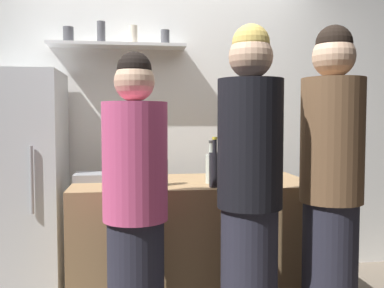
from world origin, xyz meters
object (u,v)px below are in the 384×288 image
at_px(wine_bottle_pale_glass, 211,167).
at_px(wine_bottle_green_glass, 238,159).
at_px(baking_pan, 100,177).
at_px(water_bottle_plastic, 161,171).
at_px(refrigerator, 16,185).
at_px(utensil_holder, 124,180).
at_px(person_brown_jacket, 331,192).
at_px(person_pink_top, 135,213).
at_px(wine_bottle_dark_glass, 215,168).
at_px(person_blonde, 250,197).

height_order(wine_bottle_pale_glass, wine_bottle_green_glass, wine_bottle_green_glass).
height_order(baking_pan, water_bottle_plastic, water_bottle_plastic).
distance_m(refrigerator, utensil_holder, 1.05).
distance_m(utensil_holder, water_bottle_plastic, 0.27).
distance_m(wine_bottle_pale_glass, person_brown_jacket, 0.79).
bearing_deg(wine_bottle_green_glass, refrigerator, 174.05).
bearing_deg(utensil_holder, wine_bottle_pale_glass, 17.87).
relative_size(refrigerator, person_brown_jacket, 0.91).
xyz_separation_m(utensil_holder, wine_bottle_green_glass, (0.82, 0.51, 0.07)).
bearing_deg(refrigerator, person_pink_top, -49.53).
xyz_separation_m(wine_bottle_dark_glass, wine_bottle_green_glass, (0.27, 0.49, 0.01)).
height_order(wine_bottle_dark_glass, person_pink_top, person_pink_top).
relative_size(baking_pan, water_bottle_plastic, 1.61).
height_order(wine_bottle_pale_glass, person_brown_jacket, person_brown_jacket).
relative_size(baking_pan, person_brown_jacket, 0.19).
distance_m(baking_pan, wine_bottle_green_glass, 1.00).
relative_size(baking_pan, person_pink_top, 0.21).
bearing_deg(water_bottle_plastic, utensil_holder, -148.60).
height_order(wine_bottle_dark_glass, person_blonde, person_blonde).
relative_size(water_bottle_plastic, person_pink_top, 0.13).
relative_size(wine_bottle_pale_glass, person_brown_jacket, 0.15).
bearing_deg(refrigerator, utensil_holder, -40.61).
height_order(baking_pan, person_brown_jacket, person_brown_jacket).
distance_m(utensil_holder, person_brown_jacket, 1.18).
xyz_separation_m(refrigerator, person_brown_jacket, (1.92, -1.04, 0.09)).
distance_m(refrigerator, baking_pan, 0.68).
bearing_deg(wine_bottle_dark_glass, person_blonde, -75.77).
bearing_deg(wine_bottle_pale_glass, baking_pan, 162.29).
xyz_separation_m(baking_pan, water_bottle_plastic, (0.40, -0.27, 0.07)).
relative_size(wine_bottle_dark_glass, water_bottle_plastic, 1.47).
distance_m(wine_bottle_green_glass, person_brown_jacket, 0.93).
distance_m(wine_bottle_pale_glass, person_blonde, 0.60).
bearing_deg(person_blonde, wine_bottle_pale_glass, -169.94).
height_order(water_bottle_plastic, person_brown_jacket, person_brown_jacket).
bearing_deg(person_blonde, refrigerator, -126.46).
bearing_deg(water_bottle_plastic, wine_bottle_dark_glass, -19.77).
distance_m(wine_bottle_green_glass, water_bottle_plastic, 0.70).
height_order(refrigerator, wine_bottle_green_glass, refrigerator).
bearing_deg(baking_pan, refrigerator, 156.63).
relative_size(refrigerator, utensil_holder, 7.41).
bearing_deg(baking_pan, wine_bottle_pale_glass, -17.71).
bearing_deg(refrigerator, wine_bottle_dark_glass, -26.09).
bearing_deg(person_blonde, water_bottle_plastic, -141.23).
bearing_deg(person_brown_jacket, water_bottle_plastic, 138.78).
height_order(utensil_holder, person_brown_jacket, person_brown_jacket).
bearing_deg(wine_bottle_pale_glass, wine_bottle_dark_glass, -92.58).
xyz_separation_m(wine_bottle_green_glass, person_blonde, (-0.16, -0.91, -0.11)).
xyz_separation_m(person_blonde, person_brown_jacket, (0.47, 0.04, 0.01)).
xyz_separation_m(wine_bottle_green_glass, person_pink_top, (-0.75, -0.83, -0.19)).
relative_size(baking_pan, person_blonde, 0.19).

